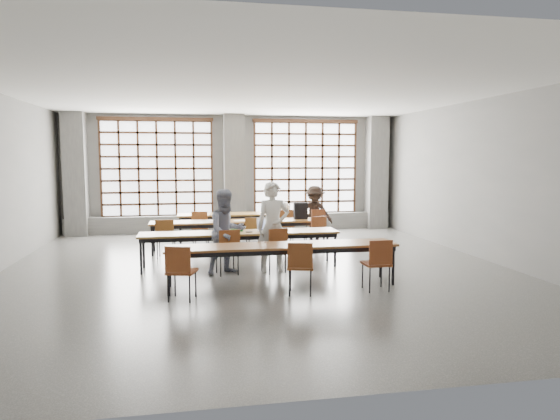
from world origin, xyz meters
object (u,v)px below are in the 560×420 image
object	(u,v)px
student_female	(227,232)
backpack	(301,211)
chair_back_right	(316,222)
green_box	(237,229)
desk_row_c	(240,235)
chair_back_left	(200,225)
chair_back_mid	(286,222)
chair_mid_left	(165,234)
student_male	(273,227)
chair_front_right	(275,246)
phone	(249,232)
mouse	(286,230)
chair_front_left	(228,247)
desk_row_a	(253,216)
desk_row_d	(282,248)
student_back	(315,214)
laptop_front	(266,227)
laptop_back	(300,210)
desk_row_b	(236,223)
chair_mid_centre	(255,232)
chair_mid_right	(316,230)
plastic_bag	(285,207)
red_pouch	(182,268)
chair_near_right	(378,260)
chair_near_mid	(300,263)
chair_near_left	(180,267)

from	to	relation	value
student_female	backpack	size ratio (longest dim) A/B	4.06
chair_back_right	green_box	size ratio (longest dim) A/B	3.52
desk_row_c	chair_back_right	bearing A→B (deg)	49.77
desk_row_c	chair_back_left	world-z (taller)	chair_back_left
chair_back_mid	chair_mid_left	distance (m)	3.37
student_male	student_female	xyz separation A→B (m)	(-0.90, 0.00, -0.07)
chair_front_right	phone	bearing A→B (deg)	130.20
mouse	chair_front_left	bearing A→B (deg)	-153.81
desk_row_a	student_female	size ratio (longest dim) A/B	2.46
chair_back_left	phone	xyz separation A→B (m)	(0.91, -2.81, 0.20)
desk_row_d	chair_front_left	world-z (taller)	chair_front_left
chair_front_right	student_back	world-z (taller)	student_back
desk_row_d	phone	world-z (taller)	phone
laptop_front	laptop_back	size ratio (longest dim) A/B	1.01
chair_mid_left	student_back	size ratio (longest dim) A/B	0.60
desk_row_b	chair_mid_centre	xyz separation A→B (m)	(0.38, -0.63, -0.13)
backpack	chair_mid_right	bearing A→B (deg)	-70.90
chair_back_left	plastic_bag	bearing A→B (deg)	16.34
chair_back_right	red_pouch	xyz separation A→B (m)	(-3.42, -4.88, -0.04)
chair_back_mid	chair_near_right	size ratio (longest dim) A/B	1.00
laptop_front	plastic_bag	size ratio (longest dim) A/B	1.31
chair_mid_left	green_box	world-z (taller)	chair_mid_left
desk_row_d	red_pouch	world-z (taller)	desk_row_d
chair_front_right	phone	distance (m)	0.72
chair_near_mid	laptop_back	world-z (taller)	laptop_back
chair_back_right	chair_front_right	size ratio (longest dim) A/B	1.00
chair_mid_right	chair_near_right	distance (m)	3.43
chair_near_left	green_box	bearing A→B (deg)	64.63
chair_mid_left	chair_front_left	world-z (taller)	same
student_female	laptop_front	world-z (taller)	student_female
phone	mouse	bearing A→B (deg)	5.93
chair_near_left	red_pouch	xyz separation A→B (m)	(0.02, 0.08, -0.04)
backpack	laptop_front	bearing A→B (deg)	-121.62
chair_near_left	red_pouch	bearing A→B (deg)	73.70
chair_near_right	red_pouch	size ratio (longest dim) A/B	4.40
chair_mid_left	chair_mid_centre	world-z (taller)	same
desk_row_d	red_pouch	size ratio (longest dim) A/B	20.00
chair_mid_right	desk_row_d	bearing A→B (deg)	-115.36
desk_row_b	student_male	world-z (taller)	student_male
student_male	chair_mid_right	bearing A→B (deg)	51.24
chair_mid_left	chair_mid_centre	xyz separation A→B (m)	(1.99, 0.00, 0.00)
desk_row_a	phone	distance (m)	3.48
desk_row_a	plastic_bag	xyz separation A→B (m)	(0.90, 0.05, 0.21)
chair_front_right	backpack	size ratio (longest dim) A/B	2.20
chair_mid_centre	mouse	xyz separation A→B (m)	(0.49, -1.21, 0.21)
mouse	red_pouch	distance (m)	2.99
chair_mid_left	backpack	bearing A→B (deg)	11.95
mouse	backpack	distance (m)	2.03
student_female	mouse	size ratio (longest dim) A/B	16.58
chair_front_left	chair_near_left	world-z (taller)	same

